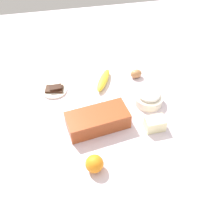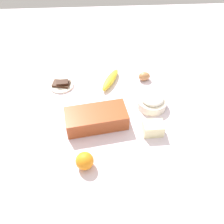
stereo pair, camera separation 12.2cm
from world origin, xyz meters
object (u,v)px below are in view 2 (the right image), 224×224
at_px(orange_fruit, 85,161).
at_px(chocolate_plate, 62,85).
at_px(loaf_pan, 96,118).
at_px(egg_near_butter, 144,76).
at_px(butter_block, 153,128).
at_px(flour_bowl, 152,101).
at_px(banana, 110,80).

height_order(orange_fruit, chocolate_plate, orange_fruit).
relative_size(loaf_pan, egg_near_butter, 4.61).
bearing_deg(egg_near_butter, loaf_pan, -130.86).
relative_size(butter_block, chocolate_plate, 0.69).
bearing_deg(loaf_pan, butter_block, -23.31).
height_order(flour_bowl, orange_fruit, same).
bearing_deg(flour_bowl, banana, 134.91).
relative_size(flour_bowl, orange_fruit, 1.95).
distance_m(butter_block, egg_near_butter, 0.38).
bearing_deg(chocolate_plate, loaf_pan, -57.07).
xyz_separation_m(banana, orange_fruit, (-0.13, -0.52, 0.02)).
relative_size(banana, egg_near_butter, 2.95).
bearing_deg(egg_near_butter, orange_fruit, -120.90).
relative_size(loaf_pan, butter_block, 3.29).
relative_size(flour_bowl, banana, 0.76).
relative_size(flour_bowl, egg_near_butter, 2.24).
xyz_separation_m(loaf_pan, chocolate_plate, (-0.18, 0.28, -0.03)).
xyz_separation_m(banana, chocolate_plate, (-0.27, -0.01, -0.01)).
xyz_separation_m(egg_near_butter, chocolate_plate, (-0.45, -0.03, -0.01)).
height_order(flour_bowl, banana, flour_bowl).
bearing_deg(orange_fruit, chocolate_plate, 104.70).
relative_size(orange_fruit, butter_block, 0.82).
distance_m(flour_bowl, butter_block, 0.17).
height_order(banana, butter_block, butter_block).
xyz_separation_m(butter_block, chocolate_plate, (-0.44, 0.35, -0.02)).
height_order(loaf_pan, chocolate_plate, loaf_pan).
xyz_separation_m(orange_fruit, butter_block, (0.30, 0.16, -0.01)).
distance_m(orange_fruit, egg_near_butter, 0.62).
height_order(loaf_pan, banana, loaf_pan).
distance_m(banana, egg_near_butter, 0.19).
bearing_deg(chocolate_plate, egg_near_butter, 3.32).
relative_size(orange_fruit, chocolate_plate, 0.57).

